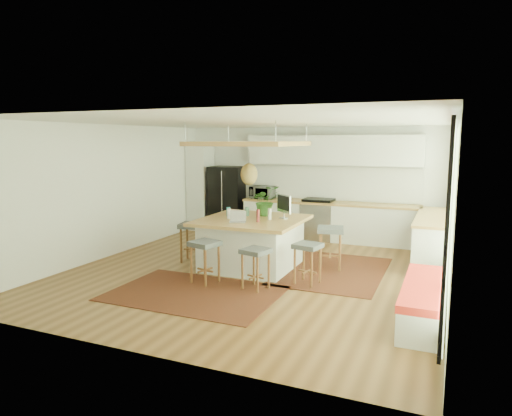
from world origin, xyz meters
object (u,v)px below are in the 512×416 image
at_px(stool_right_back, 330,250).
at_px(microwave, 262,191).
at_px(stool_near_right, 256,268).
at_px(laptop, 238,216).
at_px(monitor, 284,205).
at_px(stool_left_side, 193,244).
at_px(stool_right_front, 307,263).
at_px(island_plant, 265,204).
at_px(stool_near_left, 205,262).
at_px(island, 252,243).
at_px(fridge, 227,196).

height_order(stool_right_back, microwave, microwave).
bearing_deg(stool_near_right, laptop, 132.42).
xyz_separation_m(stool_near_right, stool_right_back, (0.81, 1.64, 0.00)).
bearing_deg(monitor, stool_left_side, -128.21).
bearing_deg(stool_right_front, island_plant, 138.49).
distance_m(stool_near_left, stool_left_side, 1.47).
bearing_deg(island, stool_near_left, -105.12).
relative_size(stool_near_left, microwave, 1.25).
xyz_separation_m(island, laptop, (-0.07, -0.47, 0.58)).
xyz_separation_m(stool_right_back, stool_left_side, (-2.64, -0.53, 0.00)).
bearing_deg(stool_right_front, stool_right_back, 83.30).
bearing_deg(stool_left_side, monitor, 10.20).
height_order(fridge, stool_near_left, fridge).
distance_m(stool_near_right, microwave, 4.39).
relative_size(fridge, stool_left_side, 2.22).
bearing_deg(fridge, laptop, -65.60).
distance_m(island, stool_right_front, 1.40).
xyz_separation_m(stool_near_left, island_plant, (0.42, 1.66, 0.80)).
bearing_deg(island_plant, stool_near_right, -73.41).
height_order(stool_left_side, monitor, monitor).
bearing_deg(stool_near_left, stool_right_back, 44.27).
distance_m(fridge, island_plant, 3.22).
distance_m(fridge, stool_near_left, 4.47).
relative_size(island, monitor, 3.75).
height_order(island, laptop, laptop).
relative_size(fridge, microwave, 2.97).
relative_size(fridge, stool_right_back, 2.16).
height_order(island, stool_left_side, island).
distance_m(fridge, monitor, 3.67).
bearing_deg(stool_near_right, island_plant, 106.59).
height_order(fridge, stool_left_side, fridge).
xyz_separation_m(stool_left_side, monitor, (1.79, 0.32, 0.83)).
xyz_separation_m(stool_near_left, stool_right_front, (1.59, 0.62, 0.00)).
relative_size(laptop, island_plant, 0.53).
height_order(stool_left_side, microwave, microwave).
relative_size(fridge, island_plant, 2.92).
distance_m(fridge, stool_left_side, 3.12).
bearing_deg(laptop, fridge, 99.49).
height_order(stool_right_back, island_plant, island_plant).
xyz_separation_m(stool_right_back, laptop, (-1.46, -0.93, 0.70)).
relative_size(stool_right_front, monitor, 1.41).
bearing_deg(island, fridge, 124.31).
bearing_deg(stool_right_front, stool_near_right, -139.33).
bearing_deg(stool_right_back, stool_right_front, -96.70).
xyz_separation_m(laptop, island_plant, (0.17, 0.91, 0.11)).
xyz_separation_m(stool_left_side, laptop, (1.18, -0.39, 0.70)).
distance_m(stool_near_left, stool_right_back, 2.40).
height_order(island, stool_near_right, island).
xyz_separation_m(island, stool_right_back, (1.39, 0.46, -0.11)).
bearing_deg(laptop, island_plant, 59.61).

